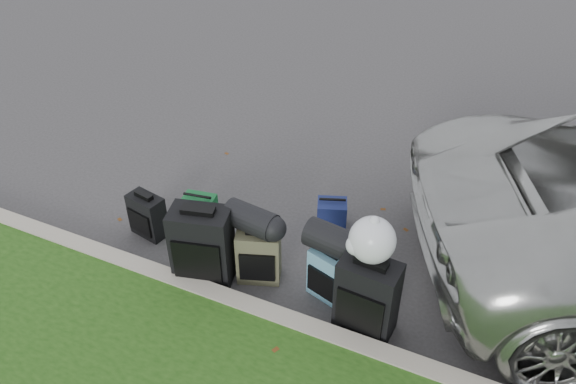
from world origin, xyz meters
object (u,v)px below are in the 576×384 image
at_px(suitcase_olive, 259,255).
at_px(suitcase_large_black_right, 367,297).
at_px(tote_navy, 332,215).
at_px(suitcase_large_black_left, 202,246).
at_px(suitcase_small_black, 148,215).
at_px(tote_green, 199,213).
at_px(suitcase_teal, 329,275).

height_order(suitcase_olive, suitcase_large_black_right, suitcase_large_black_right).
relative_size(suitcase_large_black_right, tote_navy, 2.27).
xyz_separation_m(suitcase_large_black_left, suitcase_olive, (0.49, 0.22, -0.12)).
relative_size(suitcase_small_black, tote_navy, 1.44).
bearing_deg(tote_green, suitcase_large_black_left, -63.95).
distance_m(suitcase_small_black, suitcase_teal, 2.08).
xyz_separation_m(suitcase_small_black, tote_navy, (1.74, 0.92, -0.07)).
bearing_deg(suitcase_large_black_right, tote_green, 168.07).
distance_m(suitcase_large_black_right, tote_green, 2.17).
height_order(suitcase_small_black, suitcase_large_black_left, suitcase_large_black_left).
bearing_deg(tote_green, tote_navy, 15.34).
relative_size(suitcase_large_black_left, tote_navy, 2.39).
height_order(suitcase_large_black_left, suitcase_olive, suitcase_large_black_left).
height_order(suitcase_large_black_left, tote_green, suitcase_large_black_left).
bearing_deg(suitcase_olive, tote_green, 136.46).
relative_size(suitcase_small_black, suitcase_large_black_right, 0.63).
bearing_deg(suitcase_large_black_right, suitcase_small_black, 177.66).
xyz_separation_m(suitcase_small_black, suitcase_large_black_left, (0.89, -0.32, 0.16)).
xyz_separation_m(suitcase_large_black_left, suitcase_teal, (1.19, 0.28, -0.14)).
bearing_deg(suitcase_small_black, tote_navy, 38.67).
xyz_separation_m(tote_green, tote_navy, (1.30, 0.60, -0.03)).
relative_size(suitcase_large_black_left, suitcase_teal, 1.54).
height_order(suitcase_small_black, suitcase_teal, suitcase_teal).
height_order(suitcase_large_black_right, tote_green, suitcase_large_black_right).
relative_size(suitcase_olive, suitcase_teal, 1.09).
bearing_deg(tote_navy, suitcase_large_black_left, -145.11).
height_order(suitcase_small_black, tote_green, suitcase_small_black).
height_order(suitcase_olive, tote_navy, suitcase_olive).
bearing_deg(suitcase_small_black, suitcase_olive, 6.92).
relative_size(tote_green, tote_navy, 1.15).
relative_size(suitcase_teal, tote_green, 1.34).
height_order(suitcase_olive, suitcase_teal, suitcase_olive).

